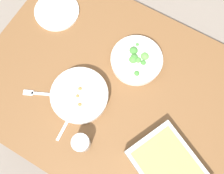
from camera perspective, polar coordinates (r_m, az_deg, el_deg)
ground_plane at (r=1.83m, az=0.00°, el=-6.65°), size 6.00×6.00×0.00m
dining_table at (r=1.19m, az=0.00°, el=-1.24°), size 1.20×0.90×0.74m
stew_bowl at (r=1.07m, az=-7.48°, el=-1.96°), size 0.25×0.25×0.06m
broccoli_bowl at (r=1.13m, az=5.68°, el=6.21°), size 0.24×0.24×0.07m
baking_dish at (r=1.05m, az=12.98°, el=-17.66°), size 0.36×0.33×0.06m
drink_cup at (r=1.03m, az=-7.08°, el=-12.75°), size 0.07×0.07×0.08m
side_plate at (r=1.30m, az=-12.64°, el=16.74°), size 0.22×0.22×0.01m
spoon_by_stew at (r=1.09m, az=-9.71°, el=-6.79°), size 0.03×0.18×0.01m
fork_on_table at (r=1.14m, az=-16.35°, el=-1.48°), size 0.17×0.09×0.01m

